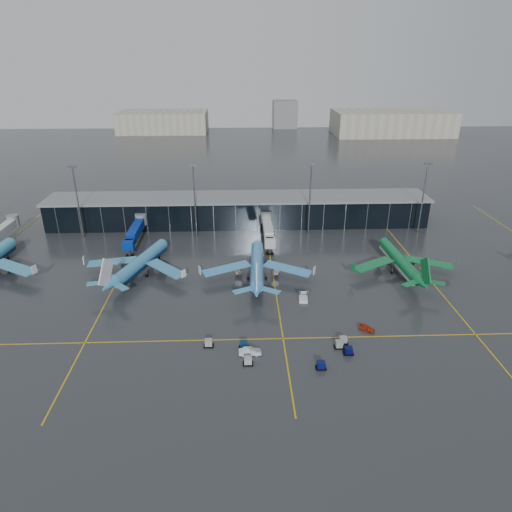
{
  "coord_description": "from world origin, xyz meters",
  "views": [
    {
      "loc": [
        0.52,
        -102.22,
        60.26
      ],
      "look_at": [
        5.0,
        18.0,
        6.0
      ],
      "focal_mm": 32.0,
      "sensor_mm": 36.0,
      "label": 1
    }
  ],
  "objects_px": {
    "airliner_aer_lingus": "(400,254)",
    "mobile_airstair": "(303,298)",
    "baggage_carts": "(293,350)",
    "service_van_red": "(367,328)",
    "airliner_arkefly": "(140,255)",
    "airliner_klm_near": "(257,258)",
    "service_van_white": "(250,351)"
  },
  "relations": [
    {
      "from": "airliner_arkefly",
      "to": "service_van_red",
      "type": "bearing_deg",
      "value": -10.83
    },
    {
      "from": "airliner_klm_near",
      "to": "baggage_carts",
      "type": "xyz_separation_m",
      "value": [
        6.42,
        -37.3,
        -5.11
      ]
    },
    {
      "from": "airliner_aer_lingus",
      "to": "service_van_white",
      "type": "height_order",
      "value": "airliner_aer_lingus"
    },
    {
      "from": "baggage_carts",
      "to": "mobile_airstair",
      "type": "bearing_deg",
      "value": 77.04
    },
    {
      "from": "mobile_airstair",
      "to": "service_van_red",
      "type": "bearing_deg",
      "value": -42.57
    },
    {
      "from": "service_van_white",
      "to": "service_van_red",
      "type": "bearing_deg",
      "value": -75.2
    },
    {
      "from": "airliner_aer_lingus",
      "to": "service_van_red",
      "type": "relative_size",
      "value": 9.48
    },
    {
      "from": "airliner_klm_near",
      "to": "mobile_airstair",
      "type": "distance_m",
      "value": 19.34
    },
    {
      "from": "airliner_arkefly",
      "to": "airliner_aer_lingus",
      "type": "relative_size",
      "value": 1.03
    },
    {
      "from": "service_van_red",
      "to": "service_van_white",
      "type": "distance_m",
      "value": 28.98
    },
    {
      "from": "baggage_carts",
      "to": "service_van_red",
      "type": "relative_size",
      "value": 8.45
    },
    {
      "from": "baggage_carts",
      "to": "mobile_airstair",
      "type": "xyz_separation_m",
      "value": [
        5.23,
        22.73,
        0.01
      ]
    },
    {
      "from": "baggage_carts",
      "to": "service_van_white",
      "type": "relative_size",
      "value": 6.72
    },
    {
      "from": "airliner_arkefly",
      "to": "airliner_klm_near",
      "type": "bearing_deg",
      "value": 12.29
    },
    {
      "from": "airliner_klm_near",
      "to": "service_van_white",
      "type": "xyz_separation_m",
      "value": [
        -3.0,
        -37.48,
        -5.06
      ]
    },
    {
      "from": "airliner_aer_lingus",
      "to": "mobile_airstair",
      "type": "relative_size",
      "value": 10.65
    },
    {
      "from": "airliner_arkefly",
      "to": "service_van_white",
      "type": "height_order",
      "value": "airliner_arkefly"
    },
    {
      "from": "airliner_klm_near",
      "to": "baggage_carts",
      "type": "distance_m",
      "value": 38.19
    },
    {
      "from": "baggage_carts",
      "to": "airliner_aer_lingus",
      "type": "bearing_deg",
      "value": 47.57
    },
    {
      "from": "baggage_carts",
      "to": "airliner_arkefly",
      "type": "bearing_deg",
      "value": 134.73
    },
    {
      "from": "airliner_aer_lingus",
      "to": "service_van_white",
      "type": "bearing_deg",
      "value": -141.82
    },
    {
      "from": "airliner_klm_near",
      "to": "service_van_white",
      "type": "bearing_deg",
      "value": -91.99
    },
    {
      "from": "airliner_arkefly",
      "to": "airliner_aer_lingus",
      "type": "distance_m",
      "value": 76.52
    },
    {
      "from": "airliner_arkefly",
      "to": "airliner_aer_lingus",
      "type": "xyz_separation_m",
      "value": [
        76.5,
        -1.41,
        -0.18
      ]
    },
    {
      "from": "service_van_red",
      "to": "mobile_airstair",
      "type": "bearing_deg",
      "value": 83.15
    },
    {
      "from": "airliner_arkefly",
      "to": "service_van_red",
      "type": "distance_m",
      "value": 67.46
    },
    {
      "from": "airliner_arkefly",
      "to": "baggage_carts",
      "type": "distance_m",
      "value": 57.71
    },
    {
      "from": "mobile_airstair",
      "to": "service_van_red",
      "type": "xyz_separation_m",
      "value": [
        13.09,
        -14.57,
        -0.11
      ]
    },
    {
      "from": "baggage_carts",
      "to": "service_van_red",
      "type": "distance_m",
      "value": 20.06
    },
    {
      "from": "airliner_klm_near",
      "to": "baggage_carts",
      "type": "relative_size",
      "value": 1.17
    },
    {
      "from": "service_van_red",
      "to": "airliner_klm_near",
      "type": "bearing_deg",
      "value": 81.55
    },
    {
      "from": "service_van_red",
      "to": "baggage_carts",
      "type": "bearing_deg",
      "value": 155.2
    }
  ]
}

